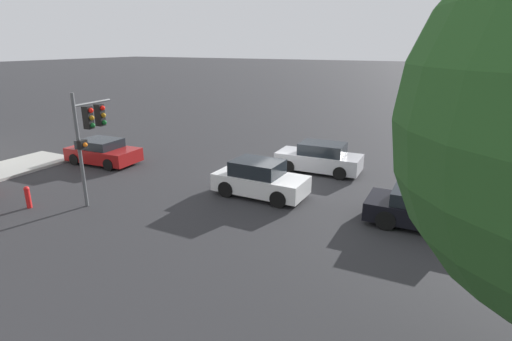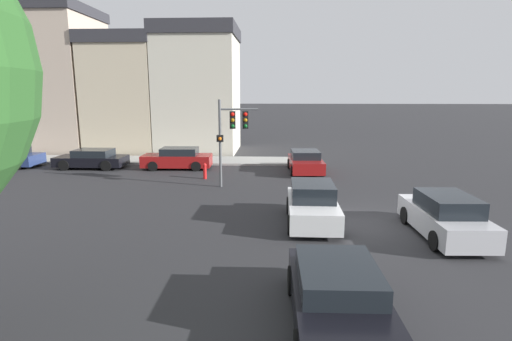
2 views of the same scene
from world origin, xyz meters
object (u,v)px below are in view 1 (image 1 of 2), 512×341
at_px(crossing_car_2, 320,158).
at_px(crossing_car_3, 260,179).
at_px(traffic_signal, 90,127).
at_px(fire_hydrant, 28,196).
at_px(crossing_car_1, 429,210).
at_px(crossing_car_0, 103,152).

distance_m(crossing_car_2, crossing_car_3, 4.65).
bearing_deg(crossing_car_2, crossing_car_3, 72.75).
relative_size(traffic_signal, fire_hydrant, 5.01).
distance_m(traffic_signal, crossing_car_1, 13.40).
relative_size(crossing_car_1, fire_hydrant, 4.82).
height_order(crossing_car_2, fire_hydrant, crossing_car_2).
bearing_deg(crossing_car_1, crossing_car_3, 178.81).
bearing_deg(traffic_signal, crossing_car_2, 43.16).
distance_m(crossing_car_1, fire_hydrant, 15.56).
xyz_separation_m(crossing_car_2, fire_hydrant, (8.95, 10.00, -0.24)).
xyz_separation_m(crossing_car_0, fire_hydrant, (-2.25, 5.99, -0.16)).
height_order(crossing_car_1, fire_hydrant, crossing_car_1).
bearing_deg(crossing_car_1, fire_hydrant, -160.12).
relative_size(crossing_car_1, crossing_car_2, 1.02).
bearing_deg(crossing_car_2, crossing_car_0, 17.67).
distance_m(traffic_signal, crossing_car_2, 11.05).
relative_size(crossing_car_0, fire_hydrant, 4.39).
height_order(crossing_car_0, crossing_car_2, crossing_car_2).
bearing_deg(crossing_car_0, traffic_signal, -47.43).
height_order(crossing_car_3, fire_hydrant, crossing_car_3).
distance_m(traffic_signal, crossing_car_3, 7.30).
distance_m(traffic_signal, crossing_car_0, 6.39).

